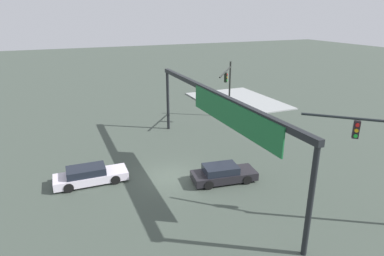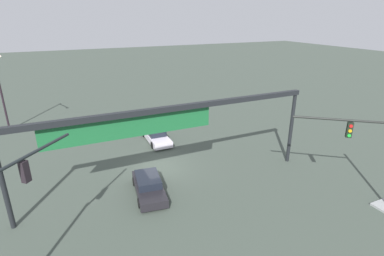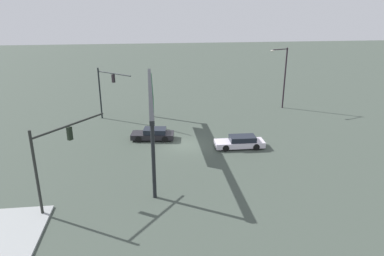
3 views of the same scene
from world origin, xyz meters
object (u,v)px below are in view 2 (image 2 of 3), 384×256
(traffic_signal_near_corner, at_px, (3,210))
(streetlamp_curved_arm, at_px, (1,86))
(traffic_signal_opposite_side, at_px, (374,144))
(sedan_car_approaching, at_px, (156,135))
(sedan_car_waiting_far, at_px, (149,186))

(traffic_signal_near_corner, height_order, streetlamp_curved_arm, streetlamp_curved_arm)
(traffic_signal_opposite_side, distance_m, sedan_car_approaching, 18.08)
(traffic_signal_opposite_side, xyz_separation_m, sedan_car_approaching, (-8.77, 15.39, -3.60))
(streetlamp_curved_arm, distance_m, sedan_car_waiting_far, 20.49)
(traffic_signal_opposite_side, xyz_separation_m, streetlamp_curved_arm, (-21.83, 24.41, 0.58))
(traffic_signal_near_corner, bearing_deg, sedan_car_approaching, 4.29)
(streetlamp_curved_arm, bearing_deg, sedan_car_approaching, 34.53)
(sedan_car_waiting_far, bearing_deg, traffic_signal_near_corner, -46.31)
(sedan_car_waiting_far, bearing_deg, streetlamp_curved_arm, -143.36)
(traffic_signal_near_corner, height_order, sedan_car_approaching, traffic_signal_near_corner)
(traffic_signal_opposite_side, bearing_deg, sedan_car_approaching, -22.54)
(streetlamp_curved_arm, bearing_deg, sedan_car_waiting_far, 8.12)
(sedan_car_approaching, bearing_deg, traffic_signal_near_corner, -36.28)
(streetlamp_curved_arm, bearing_deg, traffic_signal_near_corner, -14.83)
(sedan_car_waiting_far, bearing_deg, sedan_car_approaching, 166.30)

